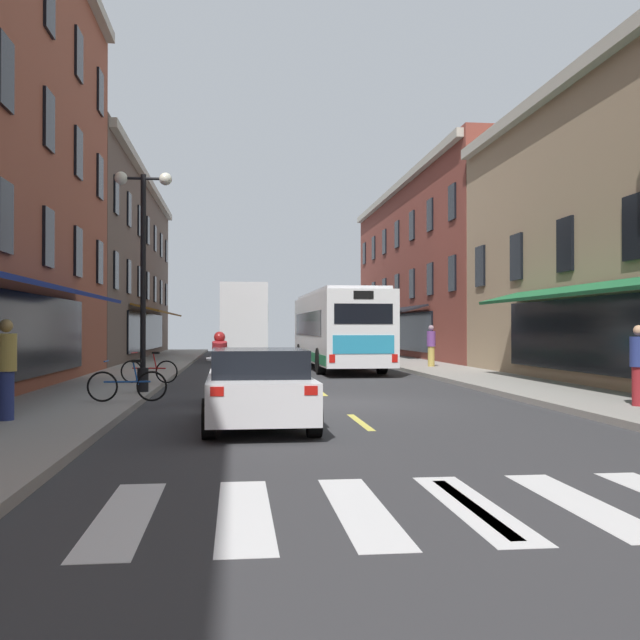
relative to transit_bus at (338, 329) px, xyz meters
name	(u,v)px	position (x,y,z in m)	size (l,w,h in m)	color
ground_plane	(335,405)	(-2.00, -14.00, -1.75)	(34.80, 80.00, 0.10)	#333335
lane_centre_dashes	(336,404)	(-2.00, -14.25, -1.70)	(0.14, 73.90, 0.01)	#DBCC4C
crosswalk_near	(472,506)	(-2.00, -24.00, -1.70)	(7.10, 2.80, 0.01)	silver
sidewalk_left	(72,403)	(-7.90, -14.00, -1.63)	(3.00, 80.00, 0.14)	gray
sidewalk_right	(578,397)	(3.90, -14.00, -1.63)	(3.00, 80.00, 0.14)	gray
transit_bus	(338,329)	(0.00, 0.00, 0.00)	(2.77, 11.76, 3.25)	silver
box_truck	(243,322)	(-3.87, 9.46, 0.38)	(2.50, 7.22, 4.06)	#B21E19
sedan_near	(258,387)	(-3.89, -17.84, -1.01)	(1.92, 4.46, 1.37)	silver
sedan_mid	(240,343)	(-3.97, 20.25, -0.98)	(1.94, 4.81, 1.40)	silver
motorcycle_rider	(220,373)	(-4.65, -13.81, -1.00)	(0.62, 2.07, 1.66)	black
bicycle_near	(149,371)	(-6.79, -9.01, -1.20)	(1.68, 0.54, 0.91)	black
bicycle_mid	(127,385)	(-6.62, -14.54, -1.20)	(1.71, 0.48, 0.91)	black
pedestrian_near	(5,367)	(-8.26, -17.65, -0.64)	(0.53, 0.43, 1.75)	navy
pedestrian_mid	(431,345)	(3.85, -0.75, -0.67)	(0.36, 0.36, 1.73)	#B29947
pedestrian_rear	(639,364)	(3.94, -16.65, -0.71)	(0.36, 0.36, 1.66)	maroon
street_lamp_twin	(143,270)	(-6.60, -12.03, 1.49)	(1.42, 0.32, 5.53)	black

